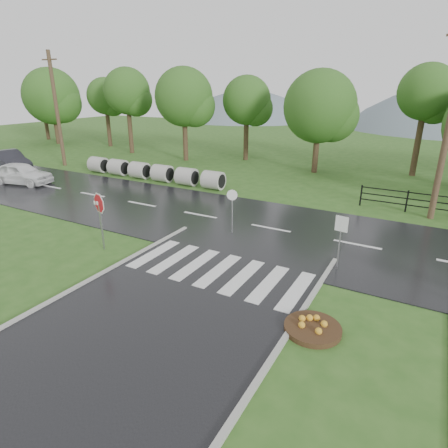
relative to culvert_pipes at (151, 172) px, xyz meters
The scene contains 13 objects.
ground 18.87m from the culvert_pipes, 52.69° to the right, with size 120.00×120.00×0.00m, color #2F5A1E.
main_road 12.49m from the culvert_pipes, 23.63° to the right, with size 90.00×8.00×0.04m, color black.
crosswalk 15.20m from the culvert_pipes, 41.18° to the right, with size 6.50×2.80×0.02m.
hills 54.62m from the culvert_pipes, 73.38° to the left, with size 102.00×48.00×48.00m.
treeline 15.36m from the culvert_pipes, 35.91° to the left, with size 83.20×5.20×10.00m.
culvert_pipes is the anchor object (origin of this frame).
stop_sign 12.33m from the culvert_pipes, 59.52° to the right, with size 1.10×0.37×2.59m.
flower_bed 19.48m from the culvert_pipes, 37.21° to the right, with size 1.59×1.59×0.32m.
reg_sign_small 17.07m from the culvert_pipes, 26.90° to the right, with size 0.47×0.10×2.12m.
reg_sign_round 11.96m from the culvert_pipes, 32.42° to the right, with size 0.48×0.15×2.10m.
car_white 8.85m from the culvert_pipes, 142.85° to the right, with size 1.77×4.40×1.50m, color white.
car_dark 12.01m from the culvert_pipes, 163.76° to the right, with size 5.07×1.77×1.67m, color black.
utility_pole_west 10.70m from the culvert_pipes, behind, with size 1.61×0.30×9.07m.
Camera 1 is at (6.21, -5.65, 6.46)m, focal length 30.00 mm.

